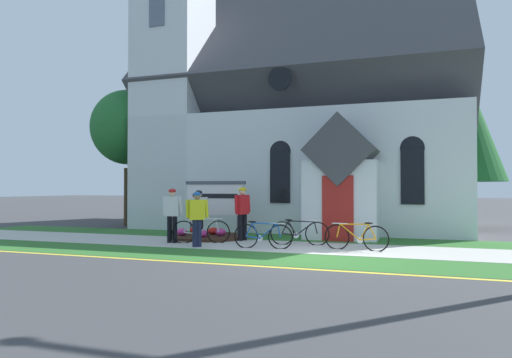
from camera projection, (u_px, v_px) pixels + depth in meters
name	position (u px, v px, depth m)	size (l,w,h in m)	color
ground	(339.00, 240.00, 15.26)	(140.00, 140.00, 0.00)	#3D3D3F
sidewalk_slab	(248.00, 245.00, 13.99)	(32.00, 2.60, 0.01)	#B7B5AD
grass_verge	(216.00, 255.00, 11.80)	(32.00, 2.04, 0.01)	#2D6628
church_lawn	(272.00, 237.00, 16.23)	(24.00, 2.14, 0.01)	#2D6628
curb_paint_stripe	(195.00, 263.00, 10.69)	(28.00, 0.16, 0.01)	yellow
church_building	(305.00, 127.00, 22.31)	(13.73, 12.79, 12.86)	silver
church_sign	(215.00, 200.00, 16.36)	(2.22, 0.21, 1.94)	#474C56
flower_bed	(208.00, 236.00, 15.85)	(2.57, 2.57, 0.34)	#382319
bicycle_silver	(356.00, 237.00, 12.79)	(1.78, 0.23, 0.80)	black
bicycle_white	(299.00, 233.00, 13.97)	(1.75, 0.33, 0.79)	black
bicycle_red	(201.00, 231.00, 14.43)	(1.67, 0.70, 0.83)	black
bicycle_orange	(263.00, 236.00, 13.18)	(1.69, 0.20, 0.79)	black
cyclist_in_red_jersey	(172.00, 211.00, 14.50)	(0.66, 0.30, 1.68)	black
cyclist_in_yellow_jersey	(197.00, 215.00, 13.49)	(0.58, 0.42, 1.60)	#191E38
cyclist_in_white_jersey	(243.00, 209.00, 15.12)	(0.33, 0.69, 1.73)	black
cyclist_in_blue_jersey	(199.00, 211.00, 15.45)	(0.51, 0.58, 1.63)	black
roadside_conifer	(456.00, 115.00, 20.51)	(4.08, 4.08, 7.85)	#4C3823
yard_deciduous_tree	(127.00, 128.00, 21.25)	(3.25, 3.25, 6.13)	#4C3823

